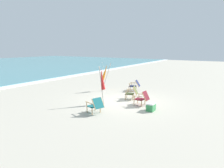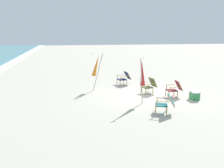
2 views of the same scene
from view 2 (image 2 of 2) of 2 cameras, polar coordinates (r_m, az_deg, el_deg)
The scene contains 8 objects.
ground_plane at distance 13.34m, azimuth 8.36°, elevation -2.56°, with size 80.00×80.00×0.00m, color #B7AF9E.
beach_chair_mid_center at distance 10.71m, azimuth 11.62°, elevation -4.03°, with size 0.79×0.91×0.77m.
beach_chair_front_right at distance 13.35m, azimuth 13.53°, elevation -0.89°, with size 0.60×0.74×0.79m.
beach_chair_far_center at distance 15.76m, azimuth 2.73°, elevation 1.40°, with size 0.74×0.88×0.78m.
beach_chair_back_right at distance 13.82m, azimuth 8.20°, elevation -0.22°, with size 0.75×0.85×0.80m.
umbrella_furled_red at distance 11.65m, azimuth 6.58°, elevation 2.33°, with size 0.39×0.40×2.12m.
umbrella_furled_orange at distance 14.22m, azimuth -3.44°, elevation 3.94°, with size 0.43×0.71×2.04m.
cooler_box at distance 13.12m, azimuth 17.52°, elevation -2.35°, with size 0.49×0.35×0.40m.
Camera 2 is at (-12.34, 3.79, 3.36)m, focal length 42.00 mm.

